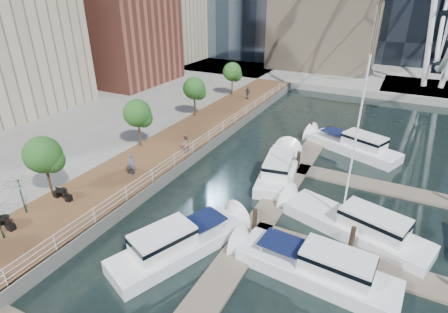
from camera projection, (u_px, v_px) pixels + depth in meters
ground at (141, 301)px, 18.22m from camera, size 520.00×520.00×0.00m
boardwalk at (168, 151)px, 33.71m from camera, size 6.00×60.00×1.00m
seawall at (194, 158)px, 32.47m from camera, size 0.25×60.00×1.00m
land_far at (372, 43)px, 99.61m from camera, size 200.00×114.00×1.00m
pier at (431, 90)px, 53.83m from camera, size 14.00×12.00×1.00m
railing at (193, 147)px, 32.07m from camera, size 0.10×60.00×1.05m
floating_docks at (337, 231)px, 22.70m from camera, size 16.00×34.00×2.60m
street_trees at (137, 113)px, 32.25m from camera, size 2.60×42.60×4.60m
yacht_foreground at (314, 277)px, 19.75m from camera, size 9.92×3.35×2.15m
pedestrian_near at (132, 165)px, 27.93m from camera, size 0.82×0.68×1.93m
pedestrian_mid at (185, 143)px, 32.07m from camera, size 0.74×0.90×1.71m
pedestrian_far at (248, 93)px, 47.58m from camera, size 1.03×0.61×1.64m
moored_yachts at (342, 231)px, 23.45m from camera, size 21.86×34.08×11.50m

